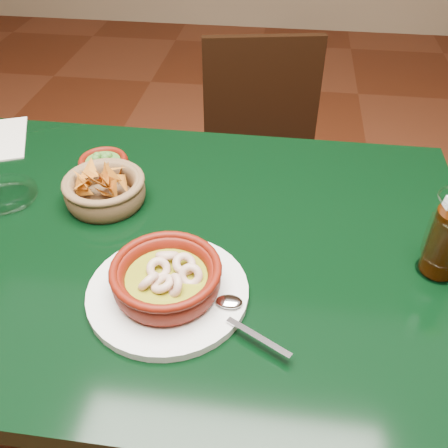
# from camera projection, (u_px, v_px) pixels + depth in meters

# --- Properties ---
(ground) EXTENTS (7.00, 7.00, 0.00)m
(ground) POSITION_uv_depth(u_px,v_px,m) (176.00, 435.00, 1.41)
(ground) COLOR #471C0C
(ground) RESTS_ON ground
(dining_table) EXTENTS (1.20, 0.80, 0.75)m
(dining_table) POSITION_uv_depth(u_px,v_px,m) (156.00, 273.00, 1.00)
(dining_table) COLOR black
(dining_table) RESTS_ON ground
(dining_chair) EXTENTS (0.46, 0.46, 0.85)m
(dining_chair) POSITION_uv_depth(u_px,v_px,m) (263.00, 166.00, 1.63)
(dining_chair) COLOR black
(dining_chair) RESTS_ON ground
(shrimp_plate) EXTENTS (0.34, 0.26, 0.07)m
(shrimp_plate) POSITION_uv_depth(u_px,v_px,m) (167.00, 282.00, 0.80)
(shrimp_plate) COLOR silver
(shrimp_plate) RESTS_ON dining_table
(chip_basket) EXTENTS (0.20, 0.20, 0.11)m
(chip_basket) POSITION_uv_depth(u_px,v_px,m) (105.00, 190.00, 1.00)
(chip_basket) COLOR brown
(chip_basket) RESTS_ON dining_table
(guacamole_ramekin) EXTENTS (0.13, 0.13, 0.04)m
(guacamole_ramekin) POSITION_uv_depth(u_px,v_px,m) (104.00, 165.00, 1.08)
(guacamole_ramekin) COLOR #500D05
(guacamole_ramekin) RESTS_ON dining_table
(glass_ashtray) EXTENTS (0.13, 0.13, 0.03)m
(glass_ashtray) POSITION_uv_depth(u_px,v_px,m) (7.00, 194.00, 1.01)
(glass_ashtray) COLOR white
(glass_ashtray) RESTS_ON dining_table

